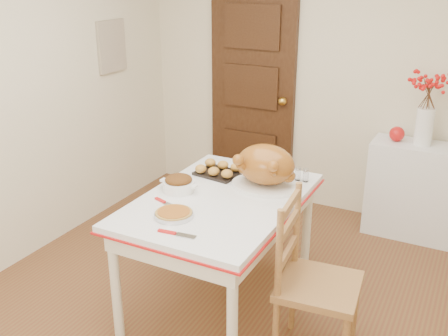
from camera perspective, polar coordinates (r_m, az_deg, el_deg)
The scene contains 18 objects.
floor at distance 3.53m, azimuth -0.19°, elevation -16.25°, with size 3.50×4.00×0.00m, color brown.
wall_back at distance 4.76m, azimuth 11.18°, elevation 9.90°, with size 3.50×0.00×2.50m, color beige.
wall_left at distance 4.03m, azimuth -22.99°, elevation 6.66°, with size 0.00×4.00×2.50m, color beige.
door_back at distance 5.01m, azimuth 3.15°, elevation 8.25°, with size 0.85×0.06×2.06m, color black.
photo_board at distance 4.81m, azimuth -12.26°, elevation 12.98°, with size 0.03×0.35×0.45m, color beige.
sideboard at distance 4.62m, azimuth 20.58°, elevation -2.39°, with size 0.81×0.36×0.81m, color white.
kitchen_table at distance 3.41m, azimuth -0.39°, elevation -9.47°, with size 0.93×1.35×0.81m, color silver, non-canonical shape.
chair_oak at distance 3.01m, azimuth 10.46°, elevation -12.28°, with size 0.44×0.44×1.00m, color #A57538, non-canonical shape.
berry_vase at distance 4.40m, azimuth 21.46°, elevation 6.29°, with size 0.33×0.33×0.63m, color white, non-canonical shape.
apple at distance 4.49m, azimuth 18.51°, elevation 3.58°, with size 0.12×0.12×0.12m, color red.
turkey_platter at distance 3.34m, azimuth 4.60°, elevation 0.14°, with size 0.45×0.36×0.28m, color brown, non-canonical shape.
pumpkin_pie at distance 2.99m, azimuth -5.55°, elevation -4.97°, with size 0.22×0.22×0.05m, color #924E17.
stuffing_dish at distance 3.32m, azimuth -5.01°, elevation -1.70°, with size 0.26×0.20×0.10m, color brown, non-canonical shape.
rolls_tray at distance 3.57m, azimuth -0.62°, elevation -0.14°, with size 0.29×0.23×0.08m, color #BD8324, non-canonical shape.
pie_server at distance 2.80m, azimuth -5.24°, elevation -7.22°, with size 0.22×0.06×0.01m, color silver, non-canonical shape.
carving_knife at distance 3.14m, azimuth -6.15°, elevation -3.97°, with size 0.25×0.06×0.01m, color silver, non-canonical shape.
drinking_glass at distance 3.64m, azimuth 4.20°, elevation 0.50°, with size 0.06×0.06×0.11m, color white.
shaker_pair at distance 3.50m, azimuth 8.57°, elevation -0.70°, with size 0.09×0.04×0.09m, color white, non-canonical shape.
Camera 1 is at (1.30, -2.49, 2.14)m, focal length 41.50 mm.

